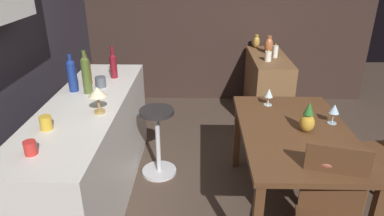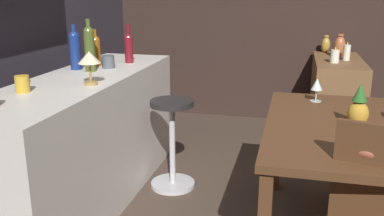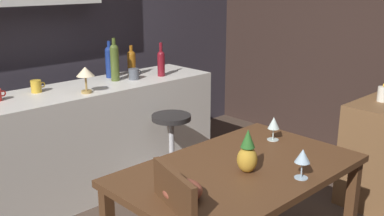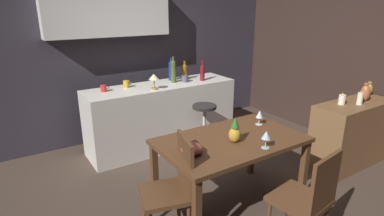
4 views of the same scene
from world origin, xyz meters
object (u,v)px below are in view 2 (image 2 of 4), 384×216
Objects in this scene: wine_bottle_amber at (95,49)px; cup_mustard at (22,84)px; pillar_candle_short at (335,56)px; wine_glass_left at (317,85)px; wine_bottle_olive at (89,47)px; cup_slate at (108,62)px; pineapple_centerpiece at (359,108)px; dining_table at (341,139)px; sideboard_cabinet at (335,101)px; bar_stool at (172,141)px; vase_copper at (340,46)px; wine_bottle_ruby at (129,46)px; vase_brass at (326,45)px; counter_lamp at (89,60)px; pillar_candle_tall at (347,52)px; wine_bottle_cobalt at (75,48)px; fruit_bowl at (369,148)px.

cup_mustard is at bearing 179.29° from wine_bottle_amber.
wine_bottle_amber is at bearing 120.32° from pillar_candle_short.
wine_bottle_olive reaches higher than wine_glass_left.
wine_bottle_olive is at bearing 95.38° from wine_glass_left.
cup_slate is at bearing -10.19° from cup_mustard.
wine_glass_left is at bearing 21.48° from pineapple_centerpiece.
cup_mustard reaches higher than dining_table.
sideboard_cabinet is (1.83, -0.13, -0.24)m from dining_table.
vase_copper is at bearing -40.23° from bar_stool.
vase_brass is at bearing -45.87° from wine_bottle_ruby.
counter_lamp is at bearing 141.82° from vase_copper.
vase_copper is at bearing -3.88° from dining_table.
wine_bottle_olive is 2.89× the size of cup_slate.
pillar_candle_tall is 0.95× the size of vase_brass.
sideboard_cabinet is 1.91m from pineapple_centerpiece.
wine_bottle_cobalt is (-0.11, 0.69, 0.69)m from bar_stool.
wine_bottle_olive is at bearing 129.61° from sideboard_cabinet.
pillar_candle_short is at bearing 0.07° from pineapple_centerpiece.
cup_mustard is at bearing 145.59° from vase_brass.
cup_slate is 0.58m from counter_lamp.
vase_copper is (1.50, -0.26, 0.08)m from wine_glass_left.
wine_bottle_ruby reaches higher than fruit_bowl.
fruit_bowl is 1.33× the size of pillar_candle_short.
wine_bottle_cobalt is 0.45m from wine_bottle_ruby.
cup_slate is (0.11, -0.20, -0.11)m from wine_bottle_cobalt.
vase_brass is (2.76, 0.04, 0.12)m from fruit_bowl.
pillar_candle_tall is at bearing -3.64° from pineapple_centerpiece.
counter_lamp reaches higher than pillar_candle_tall.
dining_table is 1.90m from wine_bottle_cobalt.
pillar_candle_short is (1.62, -0.07, 0.23)m from dining_table.
cup_mustard is (-0.82, 0.63, 0.58)m from bar_stool.
wine_glass_left is 1.36× the size of cup_mustard.
wine_bottle_olive reaches higher than vase_brass.
wine_bottle_amber is at bearing 60.35° from cup_slate.
wine_glass_left is at bearing -90.20° from bar_stool.
wine_bottle_amber is 2.11m from pillar_candle_short.
cup_mustard reaches higher than wine_glass_left.
pillar_candle_short is at bearing 164.38° from sideboard_cabinet.
cup_mustard is 0.83m from cup_slate.
pillar_candle_tall reaches higher than pineapple_centerpiece.
sideboard_cabinet is 4.55× the size of pineapple_centerpiece.
cup_mustard is 0.63× the size of vase_brass.
pillar_candle_short is (1.29, -1.75, -0.19)m from wine_bottle_olive.
wine_bottle_ruby reaches higher than bar_stool.
wine_bottle_cobalt is 2.65m from vase_brass.
pillar_candle_short is (2.11, -0.01, 0.09)m from fruit_bowl.
cup_slate is (0.96, 1.68, 0.16)m from fruit_bowl.
vase_copper is at bearing -52.93° from wine_bottle_amber.
dining_table is at bearing -101.69° from wine_bottle_cobalt.
fruit_bowl is 2.76m from vase_brass.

